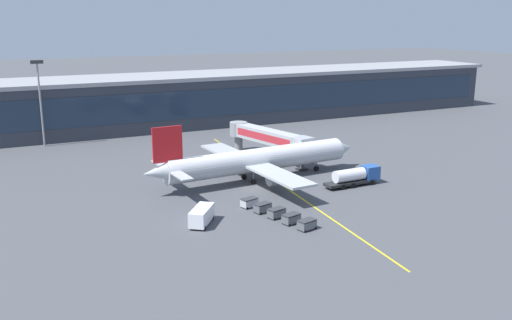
{
  "coord_description": "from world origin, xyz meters",
  "views": [
    {
      "loc": [
        -40.4,
        -85.23,
        29.43
      ],
      "look_at": [
        1.55,
        2.66,
        4.5
      ],
      "focal_mm": 39.39,
      "sensor_mm": 36.0,
      "label": 1
    }
  ],
  "objects_px": {
    "lavatory_truck": "(201,215)",
    "baggage_cart_3": "(263,207)",
    "main_airliner": "(258,160)",
    "fuel_tanker": "(356,176)",
    "baggage_cart_2": "(277,213)",
    "baggage_cart_1": "(291,218)",
    "baggage_cart_4": "(249,202)",
    "baggage_cart_0": "(307,224)"
  },
  "relations": [
    {
      "from": "lavatory_truck",
      "to": "baggage_cart_2",
      "type": "xyz_separation_m",
      "value": [
        11.19,
        -2.16,
        -0.64
      ]
    },
    {
      "from": "baggage_cart_0",
      "to": "main_airliner",
      "type": "bearing_deg",
      "value": 80.15
    },
    {
      "from": "lavatory_truck",
      "to": "baggage_cart_0",
      "type": "xyz_separation_m",
      "value": [
        12.83,
        -8.35,
        -0.64
      ]
    },
    {
      "from": "baggage_cart_0",
      "to": "baggage_cart_4",
      "type": "xyz_separation_m",
      "value": [
        -3.29,
        12.37,
        0.0
      ]
    },
    {
      "from": "lavatory_truck",
      "to": "baggage_cart_3",
      "type": "height_order",
      "value": "lavatory_truck"
    },
    {
      "from": "main_airliner",
      "to": "baggage_cart_4",
      "type": "distance_m",
      "value": 15.4
    },
    {
      "from": "main_airliner",
      "to": "fuel_tanker",
      "type": "distance_m",
      "value": 17.98
    },
    {
      "from": "main_airliner",
      "to": "baggage_cart_2",
      "type": "bearing_deg",
      "value": -107.52
    },
    {
      "from": "baggage_cart_1",
      "to": "lavatory_truck",
      "type": "bearing_deg",
      "value": 156.37
    },
    {
      "from": "main_airliner",
      "to": "lavatory_truck",
      "type": "xyz_separation_m",
      "value": [
        -17.23,
        -16.99,
        -2.51
      ]
    },
    {
      "from": "baggage_cart_0",
      "to": "baggage_cart_4",
      "type": "distance_m",
      "value": 12.8
    },
    {
      "from": "baggage_cart_2",
      "to": "baggage_cart_3",
      "type": "relative_size",
      "value": 1.0
    },
    {
      "from": "fuel_tanker",
      "to": "baggage_cart_1",
      "type": "relative_size",
      "value": 3.68
    },
    {
      "from": "fuel_tanker",
      "to": "baggage_cart_0",
      "type": "height_order",
      "value": "fuel_tanker"
    },
    {
      "from": "fuel_tanker",
      "to": "lavatory_truck",
      "type": "relative_size",
      "value": 1.81
    },
    {
      "from": "baggage_cart_0",
      "to": "baggage_cart_3",
      "type": "bearing_deg",
      "value": 104.88
    },
    {
      "from": "baggage_cart_0",
      "to": "baggage_cart_3",
      "type": "height_order",
      "value": "same"
    },
    {
      "from": "baggage_cart_1",
      "to": "baggage_cart_4",
      "type": "xyz_separation_m",
      "value": [
        -2.47,
        9.28,
        0.0
      ]
    },
    {
      "from": "fuel_tanker",
      "to": "baggage_cart_3",
      "type": "bearing_deg",
      "value": -165.2
    },
    {
      "from": "lavatory_truck",
      "to": "baggage_cart_3",
      "type": "distance_m",
      "value": 10.43
    },
    {
      "from": "lavatory_truck",
      "to": "baggage_cart_4",
      "type": "height_order",
      "value": "lavatory_truck"
    },
    {
      "from": "baggage_cart_3",
      "to": "baggage_cart_4",
      "type": "xyz_separation_m",
      "value": [
        -0.82,
        3.09,
        0.0
      ]
    },
    {
      "from": "main_airliner",
      "to": "baggage_cart_1",
      "type": "relative_size",
      "value": 14.83
    },
    {
      "from": "fuel_tanker",
      "to": "baggage_cart_2",
      "type": "xyz_separation_m",
      "value": [
        -20.54,
        -8.74,
        -0.96
      ]
    },
    {
      "from": "main_airliner",
      "to": "baggage_cart_0",
      "type": "distance_m",
      "value": 25.91
    },
    {
      "from": "main_airliner",
      "to": "baggage_cart_0",
      "type": "bearing_deg",
      "value": -99.85
    },
    {
      "from": "main_airliner",
      "to": "baggage_cart_3",
      "type": "relative_size",
      "value": 14.83
    },
    {
      "from": "fuel_tanker",
      "to": "baggage_cart_4",
      "type": "xyz_separation_m",
      "value": [
        -22.18,
        -2.55,
        -0.96
      ]
    },
    {
      "from": "main_airliner",
      "to": "baggage_cart_3",
      "type": "height_order",
      "value": "main_airliner"
    },
    {
      "from": "baggage_cart_1",
      "to": "baggage_cart_2",
      "type": "relative_size",
      "value": 1.0
    },
    {
      "from": "fuel_tanker",
      "to": "baggage_cart_3",
      "type": "height_order",
      "value": "fuel_tanker"
    },
    {
      "from": "baggage_cart_3",
      "to": "baggage_cart_2",
      "type": "bearing_deg",
      "value": -75.12
    },
    {
      "from": "main_airliner",
      "to": "baggage_cart_4",
      "type": "height_order",
      "value": "main_airliner"
    },
    {
      "from": "baggage_cart_1",
      "to": "baggage_cart_4",
      "type": "height_order",
      "value": "same"
    },
    {
      "from": "baggage_cart_2",
      "to": "main_airliner",
      "type": "bearing_deg",
      "value": 72.48
    },
    {
      "from": "lavatory_truck",
      "to": "baggage_cart_1",
      "type": "xyz_separation_m",
      "value": [
        12.01,
        -5.26,
        -0.64
      ]
    },
    {
      "from": "baggage_cart_3",
      "to": "lavatory_truck",
      "type": "bearing_deg",
      "value": -174.88
    },
    {
      "from": "baggage_cart_1",
      "to": "baggage_cart_4",
      "type": "distance_m",
      "value": 9.6
    },
    {
      "from": "baggage_cart_0",
      "to": "baggage_cart_2",
      "type": "distance_m",
      "value": 6.4
    },
    {
      "from": "main_airliner",
      "to": "fuel_tanker",
      "type": "height_order",
      "value": "main_airliner"
    },
    {
      "from": "fuel_tanker",
      "to": "baggage_cart_1",
      "type": "height_order",
      "value": "fuel_tanker"
    },
    {
      "from": "fuel_tanker",
      "to": "baggage_cart_2",
      "type": "bearing_deg",
      "value": -156.96
    }
  ]
}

